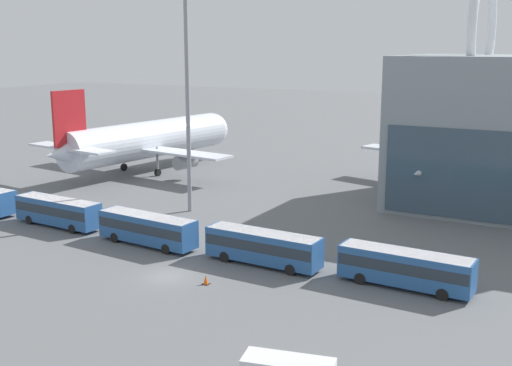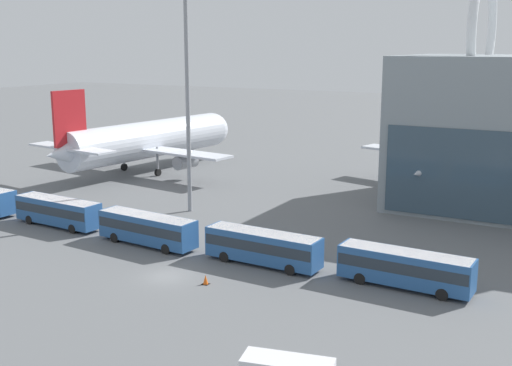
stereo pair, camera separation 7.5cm
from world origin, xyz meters
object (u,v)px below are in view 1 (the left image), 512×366
at_px(shuttle_bus_1, 58,210).
at_px(floodlight_mast, 187,50).
at_px(airliner_at_gate_near, 145,140).
at_px(shuttle_bus_3, 263,246).
at_px(airliner_at_gate_far, 486,154).
at_px(shuttle_bus_2, 147,227).
at_px(shuttle_bus_4, 405,267).
at_px(traffic_cone_0, 206,280).

xyz_separation_m(shuttle_bus_1, floodlight_mast, (9.01, 12.55, 17.31)).
xyz_separation_m(airliner_at_gate_near, shuttle_bus_3, (36.93, -29.97, -3.25)).
distance_m(airliner_at_gate_far, shuttle_bus_2, 48.89).
height_order(shuttle_bus_2, shuttle_bus_4, same).
bearing_deg(shuttle_bus_1, floodlight_mast, 57.37).
distance_m(shuttle_bus_1, floodlight_mast, 23.21).
distance_m(airliner_at_gate_far, floodlight_mast, 43.15).
bearing_deg(shuttle_bus_1, traffic_cone_0, -13.31).
bearing_deg(airliner_at_gate_near, shuttle_bus_1, -152.36).
xyz_separation_m(shuttle_bus_3, traffic_cone_0, (-1.92, -6.65, -1.43)).
bearing_deg(shuttle_bus_3, floodlight_mast, 144.63).
bearing_deg(shuttle_bus_3, shuttle_bus_4, 4.82).
bearing_deg(shuttle_bus_1, airliner_at_gate_far, 49.76).
bearing_deg(airliner_at_gate_far, shuttle_bus_2, 162.43).
height_order(shuttle_bus_3, shuttle_bus_4, same).
distance_m(airliner_at_gate_near, shuttle_bus_1, 31.70).
relative_size(airliner_at_gate_near, floodlight_mast, 1.41).
bearing_deg(airliner_at_gate_far, shuttle_bus_4, -165.43).
bearing_deg(traffic_cone_0, shuttle_bus_1, 163.64).
xyz_separation_m(shuttle_bus_1, traffic_cone_0, (24.02, -7.05, -1.43)).
height_order(airliner_at_gate_near, shuttle_bus_4, airliner_at_gate_near).
bearing_deg(shuttle_bus_1, shuttle_bus_2, -0.21).
bearing_deg(floodlight_mast, airliner_at_gate_far, 43.84).
xyz_separation_m(shuttle_bus_2, shuttle_bus_3, (12.97, 0.33, 0.00)).
relative_size(shuttle_bus_1, floodlight_mast, 0.42).
xyz_separation_m(airliner_at_gate_near, shuttle_bus_4, (49.90, -29.34, -3.25)).
relative_size(airliner_at_gate_far, shuttle_bus_2, 3.59).
relative_size(airliner_at_gate_far, shuttle_bus_4, 3.61).
bearing_deg(airliner_at_gate_far, shuttle_bus_1, 150.66).
bearing_deg(floodlight_mast, shuttle_bus_2, -73.42).
xyz_separation_m(airliner_at_gate_far, floodlight_mast, (-29.45, -28.29, 13.92)).
xyz_separation_m(shuttle_bus_3, floodlight_mast, (-16.93, 12.96, 17.31)).
xyz_separation_m(airliner_at_gate_near, airliner_at_gate_far, (49.45, 11.28, 0.15)).
bearing_deg(shuttle_bus_2, floodlight_mast, 111.05).
relative_size(shuttle_bus_3, traffic_cone_0, 13.69).
bearing_deg(shuttle_bus_2, shuttle_bus_1, -178.78).
bearing_deg(traffic_cone_0, shuttle_bus_2, 150.25).
height_order(shuttle_bus_4, floodlight_mast, floodlight_mast).
bearing_deg(shuttle_bus_2, airliner_at_gate_far, 62.96).
bearing_deg(shuttle_bus_3, airliner_at_gate_far, 75.17).
relative_size(airliner_at_gate_near, shuttle_bus_3, 3.37).
relative_size(shuttle_bus_3, shuttle_bus_4, 1.00).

